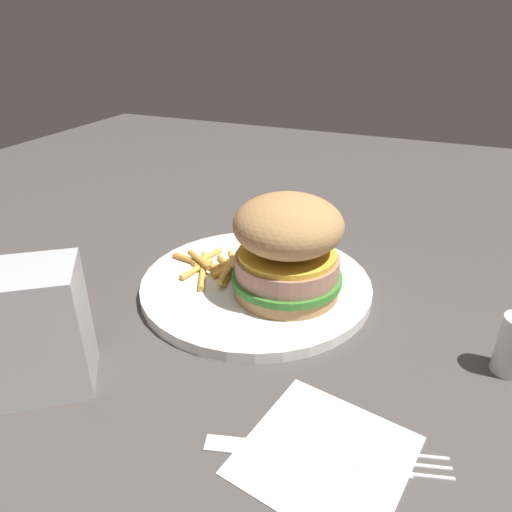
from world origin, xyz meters
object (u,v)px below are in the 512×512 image
(plate, at_px, (256,284))
(fork, at_px, (328,452))
(napkin_dispenser, at_px, (27,331))
(fries_pile, at_px, (218,266))
(napkin, at_px, (325,455))
(sandwich, at_px, (287,247))

(plate, relative_size, fork, 1.50)
(plate, height_order, napkin_dispenser, napkin_dispenser)
(fries_pile, distance_m, napkin, 0.26)
(plate, height_order, fries_pile, fries_pile)
(fries_pile, bearing_deg, fork, -136.26)
(plate, bearing_deg, napkin, -144.79)
(plate, distance_m, fries_pile, 0.05)
(plate, bearing_deg, sandwich, -107.47)
(fries_pile, bearing_deg, napkin_dispenser, 164.71)
(sandwich, relative_size, napkin, 1.06)
(napkin, bearing_deg, plate, 35.21)
(fries_pile, relative_size, napkin, 0.97)
(fries_pile, relative_size, fork, 0.62)
(fork, bearing_deg, napkin_dispenser, 95.45)
(fork, bearing_deg, napkin, 105.68)
(plate, height_order, sandwich, sandwich)
(sandwich, height_order, fork, sandwich)
(sandwich, xyz_separation_m, fork, (-0.17, -0.09, -0.06))
(plate, xyz_separation_m, fries_pile, (0.00, 0.05, 0.01))
(fork, bearing_deg, fries_pile, 43.74)
(sandwich, distance_m, napkin, 0.21)
(fries_pile, height_order, fork, fries_pile)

